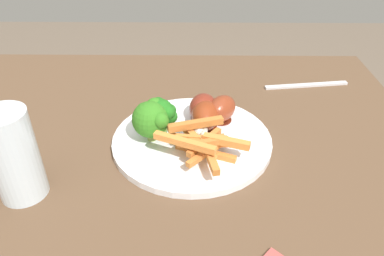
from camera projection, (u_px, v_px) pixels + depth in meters
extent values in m
cube|color=brown|center=(150.00, 167.00, 0.62)|extent=(0.99, 0.87, 0.03)
cylinder|color=#443122|center=(31.00, 181.00, 1.15)|extent=(0.06, 0.06, 0.73)
cylinder|color=#443122|center=(312.00, 183.00, 1.14)|extent=(0.06, 0.06, 0.73)
cylinder|color=white|center=(192.00, 140.00, 0.65)|extent=(0.28, 0.28, 0.01)
cylinder|color=#93A64D|center=(154.00, 135.00, 0.63)|extent=(0.01, 0.01, 0.02)
sphere|color=#337A1F|center=(153.00, 120.00, 0.61)|extent=(0.06, 0.06, 0.06)
sphere|color=#337A1F|center=(145.00, 116.00, 0.63)|extent=(0.03, 0.03, 0.03)
sphere|color=#337A1F|center=(155.00, 107.00, 0.62)|extent=(0.03, 0.03, 0.03)
sphere|color=#337A1F|center=(161.00, 121.00, 0.60)|extent=(0.03, 0.03, 0.03)
sphere|color=#337A1F|center=(144.00, 109.00, 0.62)|extent=(0.02, 0.02, 0.02)
cylinder|color=#7FB34C|center=(161.00, 128.00, 0.65)|extent=(0.02, 0.02, 0.02)
sphere|color=#206B1A|center=(160.00, 113.00, 0.63)|extent=(0.05, 0.05, 0.05)
sphere|color=#206B1A|center=(170.00, 116.00, 0.63)|extent=(0.03, 0.03, 0.03)
sphere|color=#206B1A|center=(158.00, 104.00, 0.64)|extent=(0.02, 0.02, 0.02)
sphere|color=#206B1A|center=(161.00, 117.00, 0.61)|extent=(0.02, 0.02, 0.02)
sphere|color=#206B1A|center=(170.00, 110.00, 0.64)|extent=(0.02, 0.02, 0.02)
sphere|color=#206B1A|center=(167.00, 113.00, 0.62)|extent=(0.03, 0.03, 0.03)
cube|color=orange|center=(205.00, 153.00, 0.60)|extent=(0.10, 0.05, 0.01)
cube|color=#C87533|center=(209.00, 151.00, 0.58)|extent=(0.07, 0.08, 0.01)
cube|color=#CA7733|center=(209.00, 155.00, 0.56)|extent=(0.03, 0.09, 0.01)
cube|color=orange|center=(195.00, 138.00, 0.60)|extent=(0.05, 0.07, 0.01)
cube|color=#C17131|center=(204.00, 140.00, 0.59)|extent=(0.07, 0.02, 0.01)
cube|color=#BD6F30|center=(196.00, 124.00, 0.61)|extent=(0.09, 0.04, 0.01)
cube|color=#CB7734|center=(206.00, 144.00, 0.59)|extent=(0.09, 0.01, 0.01)
cube|color=orange|center=(184.00, 143.00, 0.56)|extent=(0.10, 0.05, 0.01)
cube|color=orange|center=(195.00, 138.00, 0.59)|extent=(0.06, 0.01, 0.01)
cube|color=#C37232|center=(204.00, 141.00, 0.59)|extent=(0.06, 0.07, 0.01)
cube|color=orange|center=(226.00, 142.00, 0.58)|extent=(0.08, 0.04, 0.01)
cube|color=#BB6E30|center=(207.00, 143.00, 0.58)|extent=(0.07, 0.03, 0.01)
cube|color=orange|center=(192.00, 145.00, 0.59)|extent=(0.08, 0.07, 0.01)
cylinder|color=#5F1E0D|center=(205.00, 126.00, 0.67)|extent=(0.04, 0.04, 0.00)
ellipsoid|color=maroon|center=(205.00, 115.00, 0.66)|extent=(0.05, 0.08, 0.05)
cylinder|color=beige|center=(204.00, 135.00, 0.61)|extent=(0.01, 0.03, 0.01)
sphere|color=silver|center=(203.00, 140.00, 0.60)|extent=(0.02, 0.02, 0.02)
cylinder|color=#57180F|center=(203.00, 118.00, 0.69)|extent=(0.05, 0.05, 0.00)
ellipsoid|color=maroon|center=(203.00, 108.00, 0.68)|extent=(0.06, 0.07, 0.05)
cylinder|color=beige|center=(199.00, 125.00, 0.64)|extent=(0.02, 0.04, 0.01)
sphere|color=silver|center=(198.00, 131.00, 0.62)|extent=(0.02, 0.02, 0.02)
cylinder|color=#5B1E10|center=(221.00, 120.00, 0.69)|extent=(0.04, 0.04, 0.00)
ellipsoid|color=maroon|center=(221.00, 109.00, 0.68)|extent=(0.08, 0.08, 0.05)
cylinder|color=beige|center=(202.00, 124.00, 0.64)|extent=(0.04, 0.04, 0.01)
sphere|color=silver|center=(194.00, 129.00, 0.62)|extent=(0.02, 0.02, 0.02)
cube|color=silver|center=(306.00, 85.00, 0.82)|extent=(0.19, 0.04, 0.00)
cylinder|color=silver|center=(13.00, 156.00, 0.51)|extent=(0.07, 0.07, 0.14)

